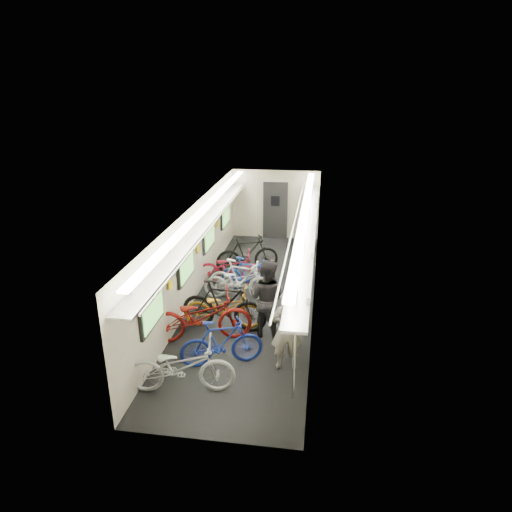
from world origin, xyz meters
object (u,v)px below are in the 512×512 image
(bicycle_0, at_px, (181,367))
(backpack, at_px, (302,298))
(passenger_near, at_px, (286,330))
(passenger_mid, at_px, (267,298))
(bicycle_1, at_px, (222,343))

(bicycle_0, xyz_separation_m, backpack, (2.01, 1.44, 0.78))
(bicycle_0, height_order, passenger_near, passenger_near)
(passenger_mid, bearing_deg, bicycle_1, 80.66)
(bicycle_1, xyz_separation_m, passenger_near, (1.24, 0.08, 0.33))
(passenger_mid, bearing_deg, backpack, 157.40)
(passenger_near, xyz_separation_m, backpack, (0.25, 0.46, 0.46))
(bicycle_0, relative_size, bicycle_1, 1.18)
(bicycle_0, relative_size, backpack, 5.04)
(bicycle_1, relative_size, passenger_near, 0.99)
(bicycle_0, distance_m, bicycle_1, 1.04)
(bicycle_0, height_order, passenger_mid, passenger_mid)
(passenger_near, bearing_deg, backpack, -129.58)
(bicycle_0, xyz_separation_m, bicycle_1, (0.53, 0.90, -0.01))
(backpack, bearing_deg, bicycle_0, -125.69)
(bicycle_0, xyz_separation_m, passenger_mid, (1.25, 2.15, 0.37))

